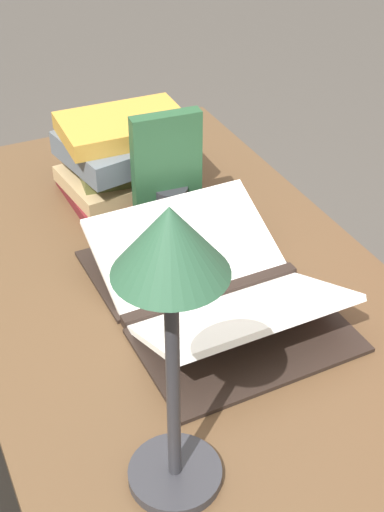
{
  "coord_description": "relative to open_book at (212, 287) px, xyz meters",
  "views": [
    {
      "loc": [
        -1.01,
        0.43,
        1.61
      ],
      "look_at": [
        -0.06,
        -0.01,
        0.85
      ],
      "focal_mm": 50.0,
      "sensor_mm": 36.0,
      "label": 1
    }
  ],
  "objects": [
    {
      "name": "book_standing_upright",
      "position": [
        0.27,
        -0.03,
        0.1
      ],
      "size": [
        0.04,
        0.15,
        0.25
      ],
      "rotation": [
        0.0,
        0.0,
        -0.08
      ],
      "color": "#234C2D",
      "rests_on": "reading_desk"
    },
    {
      "name": "reading_lamp",
      "position": [
        -0.33,
        0.22,
        0.31
      ],
      "size": [
        0.14,
        0.14,
        0.45
      ],
      "color": "#2D2D33",
      "rests_on": "reading_desk"
    },
    {
      "name": "reading_desk",
      "position": [
        0.1,
        0.04,
        -0.13
      ],
      "size": [
        1.36,
        0.79,
        0.77
      ],
      "color": "brown",
      "rests_on": "ground_plane"
    },
    {
      "name": "book_stack_tall",
      "position": [
        0.43,
        0.0,
        0.06
      ],
      "size": [
        0.25,
        0.29,
        0.18
      ],
      "color": "maroon",
      "rests_on": "reading_desk"
    },
    {
      "name": "open_book",
      "position": [
        0.0,
        0.0,
        0.0
      ],
      "size": [
        0.5,
        0.37,
        0.1
      ],
      "rotation": [
        0.0,
        0.0,
        0.02
      ],
      "color": "black",
      "rests_on": "reading_desk"
    },
    {
      "name": "coffee_mug",
      "position": [
        0.26,
        -0.03,
        0.02
      ],
      "size": [
        0.1,
        0.07,
        0.09
      ],
      "rotation": [
        0.0,
        0.0,
        5.99
      ],
      "color": "#28282D",
      "rests_on": "reading_desk"
    }
  ]
}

